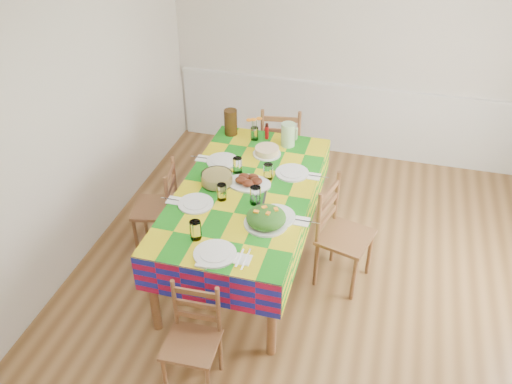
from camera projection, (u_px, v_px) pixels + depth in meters
The scene contains 22 objects.
room at pixel (325, 160), 4.22m from camera, with size 4.58×5.08×2.78m.
wainscot at pixel (353, 119), 6.68m from camera, with size 4.41×0.06×0.92m.
dining_table at pixel (246, 198), 4.83m from camera, with size 1.17×2.17×0.85m.
setting_near_head at pixel (209, 245), 4.10m from camera, with size 0.53×0.35×0.16m.
setting_left_near at pixel (204, 199), 4.59m from camera, with size 0.55×0.33×0.15m.
setting_left_far at pixel (227, 162), 5.08m from camera, with size 0.56×0.33×0.15m.
setting_right_near at pixel (269, 209), 4.48m from camera, with size 0.63×0.36×0.16m.
setting_right_far at pixel (284, 172), 4.94m from camera, with size 0.58×0.34×0.15m.
meat_platter at pixel (249, 181), 4.82m from camera, with size 0.40×0.29×0.08m.
salad_platter at pixel (266, 218), 4.33m from camera, with size 0.36×0.36×0.15m.
pasta_bowl at pixel (217, 179), 4.82m from camera, with size 0.28×0.28×0.10m.
cake at pixel (267, 151), 5.25m from camera, with size 0.27×0.27×0.08m.
serving_utensils at pixel (261, 199), 4.64m from camera, with size 0.15×0.34×0.01m.
flower_vase at pixel (254, 130), 5.45m from camera, with size 0.16×0.13×0.25m.
hot_sauce at pixel (267, 131), 5.48m from camera, with size 0.04×0.04×0.17m, color red.
green_pitcher at pixel (288, 135), 5.35m from camera, with size 0.14×0.14×0.24m, color #9FCD90.
tea_pitcher at pixel (231, 122), 5.53m from camera, with size 0.13×0.13×0.27m, color #321F0B.
name_card at pixel (201, 266), 3.94m from camera, with size 0.09×0.03×0.02m, color white.
chair_near at pixel (193, 340), 3.92m from camera, with size 0.40×0.38×0.87m.
chair_far at pixel (281, 147), 6.05m from camera, with size 0.52×0.50×1.03m.
chair_left at pixel (159, 208), 5.19m from camera, with size 0.47×0.49×0.94m.
chair_right at pixel (341, 235), 4.79m from camera, with size 0.53×0.54×1.01m.
Camera 1 is at (0.43, -3.62, 3.55)m, focal length 38.00 mm.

